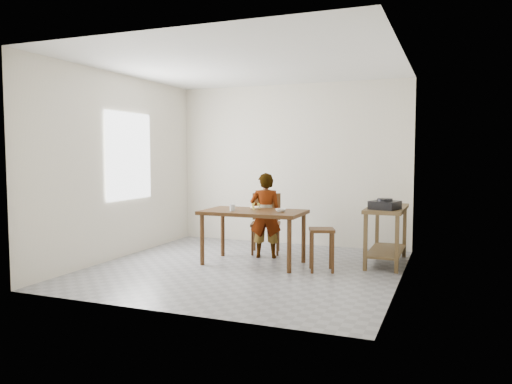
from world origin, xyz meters
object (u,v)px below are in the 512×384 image
at_px(child, 265,215).
at_px(dining_chair, 266,224).
at_px(dining_table, 253,237).
at_px(prep_counter, 386,235).
at_px(stool, 322,250).

xyz_separation_m(child, dining_chair, (-0.11, 0.31, -0.17)).
relative_size(child, dining_chair, 1.37).
height_order(dining_table, prep_counter, prep_counter).
xyz_separation_m(prep_counter, stool, (-0.73, -0.77, -0.12)).
xyz_separation_m(prep_counter, dining_chair, (-1.82, 0.06, 0.06)).
height_order(child, dining_chair, child).
bearing_deg(dining_table, dining_chair, 97.63).
bearing_deg(stool, prep_counter, 46.72).
relative_size(dining_chair, stool, 1.63).
relative_size(dining_table, prep_counter, 1.17).
relative_size(prep_counter, dining_chair, 1.31).
bearing_deg(child, dining_table, 72.88).
distance_m(prep_counter, stool, 1.07).
bearing_deg(stool, dining_table, 175.78).
xyz_separation_m(child, stool, (0.98, -0.53, -0.35)).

